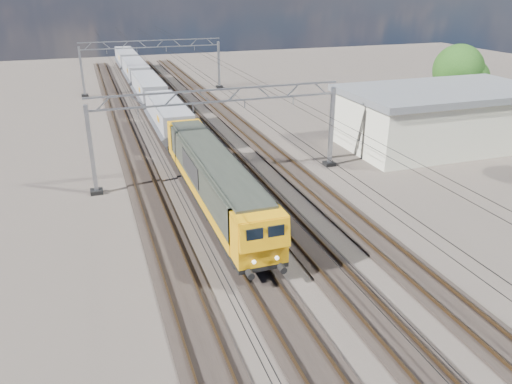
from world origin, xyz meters
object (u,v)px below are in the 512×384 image
object	(u,v)px
hopper_wagon_lead	(168,117)
industrial_shed	(441,117)
locomotive	(214,178)
catenary_gantry_far	(153,64)
hopper_wagon_fourth	(126,59)
catenary_gantry_mid	(220,131)
hopper_wagon_third	(136,72)
tree_far	(461,72)
hopper_wagon_mid	(149,90)

from	to	relation	value
hopper_wagon_lead	industrial_shed	world-z (taller)	industrial_shed
locomotive	industrial_shed	xyz separation A→B (m)	(24.00, 7.61, 0.40)
catenary_gantry_far	industrial_shed	xyz separation A→B (m)	(22.00, -34.00, -1.18)
locomotive	hopper_wagon_fourth	distance (m)	60.30
catenary_gantry_mid	hopper_wagon_third	size ratio (longest dim) A/B	1.53
hopper_wagon_third	hopper_wagon_lead	bearing A→B (deg)	-90.00
locomotive	hopper_wagon_lead	world-z (taller)	locomotive
catenary_gantry_mid	hopper_wagon_third	xyz separation A→B (m)	(-2.00, 40.48, -1.67)
hopper_wagon_lead	tree_far	size ratio (longest dim) A/B	1.58
hopper_wagon_mid	hopper_wagon_fourth	world-z (taller)	same
hopper_wagon_mid	hopper_wagon_fourth	size ratio (longest dim) A/B	1.00
locomotive	industrial_shed	bearing A→B (deg)	17.60
catenary_gantry_far	hopper_wagon_lead	distance (m)	24.06
hopper_wagon_fourth	industrial_shed	distance (m)	57.89
hopper_wagon_lead	hopper_wagon_mid	distance (m)	14.20
hopper_wagon_mid	hopper_wagon_third	xyz separation A→B (m)	(0.00, 14.20, 0.00)
locomotive	hopper_wagon_third	size ratio (longest dim) A/B	1.62
hopper_wagon_lead	hopper_wagon_fourth	size ratio (longest dim) A/B	1.00
catenary_gantry_far	industrial_shed	size ratio (longest dim) A/B	1.07
catenary_gantry_mid	locomotive	bearing A→B (deg)	-109.61
catenary_gantry_far	hopper_wagon_mid	distance (m)	10.06
catenary_gantry_mid	tree_far	world-z (taller)	tree_far
locomotive	hopper_wagon_fourth	size ratio (longest dim) A/B	1.62
hopper_wagon_fourth	catenary_gantry_mid	bearing A→B (deg)	-87.90
hopper_wagon_fourth	hopper_wagon_mid	bearing A→B (deg)	-90.00
catenary_gantry_far	hopper_wagon_third	distance (m)	5.18
hopper_wagon_third	hopper_wagon_fourth	size ratio (longest dim) A/B	1.00
hopper_wagon_mid	industrial_shed	distance (m)	34.14
hopper_wagon_fourth	hopper_wagon_lead	bearing A→B (deg)	-90.00
catenary_gantry_mid	catenary_gantry_far	bearing A→B (deg)	90.00
locomotive	tree_far	bearing A→B (deg)	25.48
hopper_wagon_lead	hopper_wagon_mid	size ratio (longest dim) A/B	1.00
hopper_wagon_mid	tree_far	xyz separation A→B (m)	(32.32, -16.49, 3.02)
catenary_gantry_far	hopper_wagon_mid	size ratio (longest dim) A/B	1.53
catenary_gantry_far	hopper_wagon_fourth	xyz separation A→B (m)	(-2.00, 18.68, -1.67)
industrial_shed	locomotive	bearing A→B (deg)	-162.40
industrial_shed	tree_far	distance (m)	11.67
hopper_wagon_fourth	hopper_wagon_third	bearing A→B (deg)	-90.00
catenary_gantry_mid	hopper_wagon_third	bearing A→B (deg)	92.83
hopper_wagon_lead	industrial_shed	distance (m)	26.04
locomotive	tree_far	distance (m)	35.92
hopper_wagon_fourth	tree_far	distance (m)	55.40
catenary_gantry_far	tree_far	xyz separation A→B (m)	(30.32, -26.21, 1.35)
hopper_wagon_third	industrial_shed	size ratio (longest dim) A/B	0.70
catenary_gantry_mid	hopper_wagon_third	distance (m)	40.56
catenary_gantry_mid	industrial_shed	bearing A→B (deg)	5.19
hopper_wagon_lead	hopper_wagon_fourth	xyz separation A→B (m)	(0.00, 42.60, 0.00)
catenary_gantry_far	hopper_wagon_mid	world-z (taller)	catenary_gantry_far
hopper_wagon_fourth	tree_far	size ratio (longest dim) A/B	1.58
industrial_shed	hopper_wagon_lead	bearing A→B (deg)	157.22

